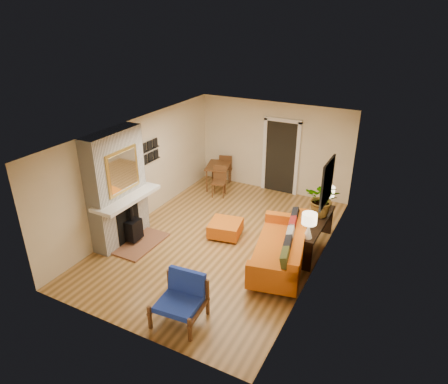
{
  "coord_description": "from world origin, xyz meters",
  "views": [
    {
      "loc": [
        3.76,
        -7.02,
        4.92
      ],
      "look_at": [
        0.0,
        0.2,
        1.15
      ],
      "focal_mm": 32.0,
      "sensor_mm": 36.0,
      "label": 1
    }
  ],
  "objects_px": {
    "dining_table": "(221,170)",
    "lamp_far": "(328,195)",
    "lamp_near": "(309,223)",
    "ottoman": "(225,228)",
    "sofa": "(284,249)",
    "blue_chair": "(182,296)",
    "console_table": "(317,227)",
    "houseplant": "(323,199)"
  },
  "relations": [
    {
      "from": "ottoman",
      "to": "blue_chair",
      "type": "relative_size",
      "value": 0.97
    },
    {
      "from": "lamp_far",
      "to": "lamp_near",
      "type": "bearing_deg",
      "value": -90.0
    },
    {
      "from": "dining_table",
      "to": "console_table",
      "type": "height_order",
      "value": "dining_table"
    },
    {
      "from": "dining_table",
      "to": "lamp_near",
      "type": "height_order",
      "value": "lamp_near"
    },
    {
      "from": "dining_table",
      "to": "lamp_far",
      "type": "distance_m",
      "value": 3.76
    },
    {
      "from": "ottoman",
      "to": "console_table",
      "type": "relative_size",
      "value": 0.45
    },
    {
      "from": "blue_chair",
      "to": "console_table",
      "type": "relative_size",
      "value": 0.47
    },
    {
      "from": "lamp_near",
      "to": "houseplant",
      "type": "xyz_separation_m",
      "value": [
        -0.01,
        1.06,
        0.07
      ]
    },
    {
      "from": "sofa",
      "to": "console_table",
      "type": "distance_m",
      "value": 0.99
    },
    {
      "from": "blue_chair",
      "to": "console_table",
      "type": "xyz_separation_m",
      "value": [
        1.46,
        3.15,
        0.12
      ]
    },
    {
      "from": "sofa",
      "to": "dining_table",
      "type": "bearing_deg",
      "value": 136.06
    },
    {
      "from": "sofa",
      "to": "houseplant",
      "type": "relative_size",
      "value": 2.98
    },
    {
      "from": "blue_chair",
      "to": "dining_table",
      "type": "xyz_separation_m",
      "value": [
        -2.02,
        5.21,
        0.11
      ]
    },
    {
      "from": "sofa",
      "to": "ottoman",
      "type": "relative_size",
      "value": 2.89
    },
    {
      "from": "sofa",
      "to": "lamp_near",
      "type": "height_order",
      "value": "lamp_near"
    },
    {
      "from": "ottoman",
      "to": "dining_table",
      "type": "bearing_deg",
      "value": 120.28
    },
    {
      "from": "sofa",
      "to": "blue_chair",
      "type": "xyz_separation_m",
      "value": [
        -1.02,
        -2.28,
        0.06
      ]
    },
    {
      "from": "sofa",
      "to": "console_table",
      "type": "relative_size",
      "value": 1.31
    },
    {
      "from": "sofa",
      "to": "lamp_near",
      "type": "relative_size",
      "value": 4.48
    },
    {
      "from": "console_table",
      "to": "lamp_near",
      "type": "bearing_deg",
      "value": -90.0
    },
    {
      "from": "sofa",
      "to": "dining_table",
      "type": "height_order",
      "value": "sofa"
    },
    {
      "from": "sofa",
      "to": "lamp_far",
      "type": "height_order",
      "value": "lamp_far"
    },
    {
      "from": "console_table",
      "to": "houseplant",
      "type": "relative_size",
      "value": 2.28
    },
    {
      "from": "blue_chair",
      "to": "lamp_near",
      "type": "height_order",
      "value": "lamp_near"
    },
    {
      "from": "lamp_near",
      "to": "houseplant",
      "type": "bearing_deg",
      "value": 90.54
    },
    {
      "from": "dining_table",
      "to": "lamp_far",
      "type": "bearing_deg",
      "value": -21.39
    },
    {
      "from": "sofa",
      "to": "blue_chair",
      "type": "height_order",
      "value": "sofa"
    },
    {
      "from": "lamp_near",
      "to": "sofa",
      "type": "bearing_deg",
      "value": -164.22
    },
    {
      "from": "dining_table",
      "to": "lamp_near",
      "type": "xyz_separation_m",
      "value": [
        3.47,
        -2.81,
        0.5
      ]
    },
    {
      "from": "sofa",
      "to": "lamp_near",
      "type": "xyz_separation_m",
      "value": [
        0.43,
        0.12,
        0.67
      ]
    },
    {
      "from": "blue_chair",
      "to": "lamp_near",
      "type": "distance_m",
      "value": 2.87
    },
    {
      "from": "ottoman",
      "to": "lamp_near",
      "type": "bearing_deg",
      "value": -10.3
    },
    {
      "from": "dining_table",
      "to": "console_table",
      "type": "bearing_deg",
      "value": -30.63
    },
    {
      "from": "blue_chair",
      "to": "houseplant",
      "type": "height_order",
      "value": "houseplant"
    },
    {
      "from": "sofa",
      "to": "console_table",
      "type": "bearing_deg",
      "value": 63.7
    },
    {
      "from": "blue_chair",
      "to": "lamp_far",
      "type": "relative_size",
      "value": 1.6
    },
    {
      "from": "blue_chair",
      "to": "lamp_near",
      "type": "relative_size",
      "value": 1.6
    },
    {
      "from": "ottoman",
      "to": "houseplant",
      "type": "xyz_separation_m",
      "value": [
        2.04,
        0.69,
        0.92
      ]
    },
    {
      "from": "sofa",
      "to": "lamp_far",
      "type": "distance_m",
      "value": 1.76
    },
    {
      "from": "ottoman",
      "to": "lamp_near",
      "type": "xyz_separation_m",
      "value": [
        2.05,
        -0.37,
        0.85
      ]
    },
    {
      "from": "sofa",
      "to": "dining_table",
      "type": "xyz_separation_m",
      "value": [
        -3.04,
        2.93,
        0.17
      ]
    },
    {
      "from": "ottoman",
      "to": "lamp_near",
      "type": "relative_size",
      "value": 1.55
    }
  ]
}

